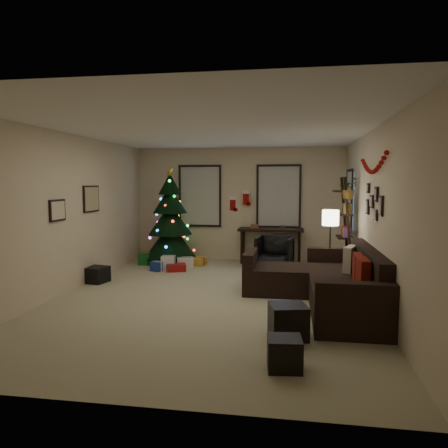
% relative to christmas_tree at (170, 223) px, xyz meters
% --- Properties ---
extents(floor, '(7.00, 7.00, 0.00)m').
position_rel_christmas_tree_xyz_m(floor, '(1.52, -2.83, -0.94)').
color(floor, tan).
rests_on(floor, ground).
extents(ceiling, '(7.00, 7.00, 0.00)m').
position_rel_christmas_tree_xyz_m(ceiling, '(1.52, -2.83, 1.76)').
color(ceiling, white).
rests_on(ceiling, floor).
extents(wall_back, '(5.00, 0.00, 5.00)m').
position_rel_christmas_tree_xyz_m(wall_back, '(1.52, 0.67, 0.41)').
color(wall_back, beige).
rests_on(wall_back, floor).
extents(wall_front, '(5.00, 0.00, 5.00)m').
position_rel_christmas_tree_xyz_m(wall_front, '(1.52, -6.33, 0.41)').
color(wall_front, beige).
rests_on(wall_front, floor).
extents(wall_left, '(0.00, 7.00, 7.00)m').
position_rel_christmas_tree_xyz_m(wall_left, '(-0.98, -2.83, 0.41)').
color(wall_left, beige).
rests_on(wall_left, floor).
extents(wall_right, '(0.00, 7.00, 7.00)m').
position_rel_christmas_tree_xyz_m(wall_right, '(4.02, -2.83, 0.41)').
color(wall_right, beige).
rests_on(wall_right, floor).
extents(window_back_left, '(1.05, 0.06, 1.50)m').
position_rel_christmas_tree_xyz_m(window_back_left, '(0.57, 0.64, 0.61)').
color(window_back_left, '#728CB2').
rests_on(window_back_left, wall_back).
extents(window_back_right, '(1.05, 0.06, 1.50)m').
position_rel_christmas_tree_xyz_m(window_back_right, '(2.47, 0.64, 0.61)').
color(window_back_right, '#728CB2').
rests_on(window_back_right, wall_back).
extents(window_right_wall, '(0.06, 0.90, 1.30)m').
position_rel_christmas_tree_xyz_m(window_right_wall, '(3.99, -0.28, 0.56)').
color(window_right_wall, '#728CB2').
rests_on(window_right_wall, wall_right).
extents(christmas_tree, '(1.23, 1.23, 2.28)m').
position_rel_christmas_tree_xyz_m(christmas_tree, '(0.00, 0.00, 0.00)').
color(christmas_tree, black).
rests_on(christmas_tree, floor).
extents(presents, '(1.50, 1.01, 0.30)m').
position_rel_christmas_tree_xyz_m(presents, '(0.19, -0.58, -0.83)').
color(presents, silver).
rests_on(presents, floor).
extents(sofa, '(2.02, 2.93, 0.90)m').
position_rel_christmas_tree_xyz_m(sofa, '(3.34, -2.90, -0.65)').
color(sofa, black).
rests_on(sofa, floor).
extents(pillow_red_a, '(0.13, 0.46, 0.46)m').
position_rel_christmas_tree_xyz_m(pillow_red_a, '(3.73, -3.79, -0.30)').
color(pillow_red_a, maroon).
rests_on(pillow_red_a, sofa).
extents(pillow_red_b, '(0.14, 0.43, 0.43)m').
position_rel_christmas_tree_xyz_m(pillow_red_b, '(3.73, -3.33, -0.30)').
color(pillow_red_b, maroon).
rests_on(pillow_red_b, sofa).
extents(pillow_cream, '(0.27, 0.46, 0.44)m').
position_rel_christmas_tree_xyz_m(pillow_cream, '(3.73, -2.53, -0.31)').
color(pillow_cream, beige).
rests_on(pillow_cream, sofa).
extents(ottoman_near, '(0.51, 0.51, 0.41)m').
position_rel_christmas_tree_xyz_m(ottoman_near, '(2.77, -4.50, -0.74)').
color(ottoman_near, black).
rests_on(ottoman_near, floor).
extents(ottoman_far, '(0.37, 0.37, 0.32)m').
position_rel_christmas_tree_xyz_m(ottoman_far, '(2.74, -5.39, -0.78)').
color(ottoman_far, black).
rests_on(ottoman_far, floor).
extents(desk, '(1.50, 0.54, 0.81)m').
position_rel_christmas_tree_xyz_m(desk, '(2.31, 0.39, -0.23)').
color(desk, black).
rests_on(desk, floor).
extents(desk_chair, '(0.78, 0.74, 0.72)m').
position_rel_christmas_tree_xyz_m(desk_chair, '(2.43, -0.26, -0.58)').
color(desk_chair, black).
rests_on(desk_chair, floor).
extents(bookshelf, '(0.30, 0.58, 1.98)m').
position_rel_christmas_tree_xyz_m(bookshelf, '(3.82, -1.12, 0.01)').
color(bookshelf, black).
rests_on(bookshelf, floor).
extents(potted_plant, '(0.61, 0.61, 0.51)m').
position_rel_christmas_tree_xyz_m(potted_plant, '(3.82, -1.32, 0.88)').
color(potted_plant, '#4C4C4C').
rests_on(potted_plant, bookshelf).
extents(floor_lamp, '(0.29, 0.29, 1.39)m').
position_rel_christmas_tree_xyz_m(floor_lamp, '(3.47, -1.79, 0.21)').
color(floor_lamp, black).
rests_on(floor_lamp, floor).
extents(art_map, '(0.04, 0.60, 0.50)m').
position_rel_christmas_tree_xyz_m(art_map, '(-0.96, -1.99, 0.62)').
color(art_map, black).
rests_on(art_map, wall_left).
extents(art_abstract, '(0.04, 0.45, 0.35)m').
position_rel_christmas_tree_xyz_m(art_abstract, '(-0.96, -3.18, 0.48)').
color(art_abstract, black).
rests_on(art_abstract, wall_left).
extents(gallery, '(0.03, 1.25, 0.54)m').
position_rel_christmas_tree_xyz_m(gallery, '(4.00, -2.90, 0.63)').
color(gallery, black).
rests_on(gallery, wall_right).
extents(garland, '(0.08, 1.90, 0.30)m').
position_rel_christmas_tree_xyz_m(garland, '(3.97, -2.87, 1.20)').
color(garland, '#A5140C').
rests_on(garland, wall_right).
extents(stocking_left, '(0.20, 0.05, 0.36)m').
position_rel_christmas_tree_xyz_m(stocking_left, '(1.38, 0.69, 0.43)').
color(stocking_left, '#990F0C').
rests_on(stocking_left, wall_back).
extents(stocking_right, '(0.20, 0.05, 0.36)m').
position_rel_christmas_tree_xyz_m(stocking_right, '(1.71, 0.56, 0.58)').
color(stocking_right, '#990F0C').
rests_on(stocking_right, wall_back).
extents(storage_bin, '(0.66, 0.51, 0.30)m').
position_rel_christmas_tree_xyz_m(storage_bin, '(-0.93, -2.11, -0.80)').
color(storage_bin, black).
rests_on(storage_bin, floor).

